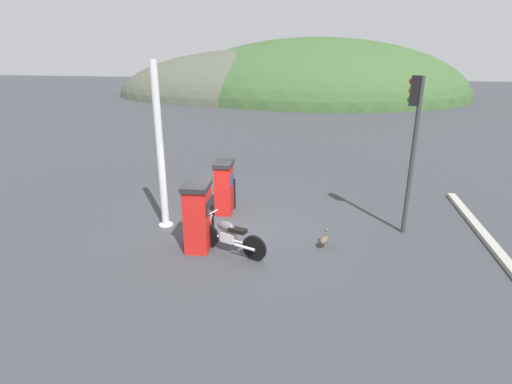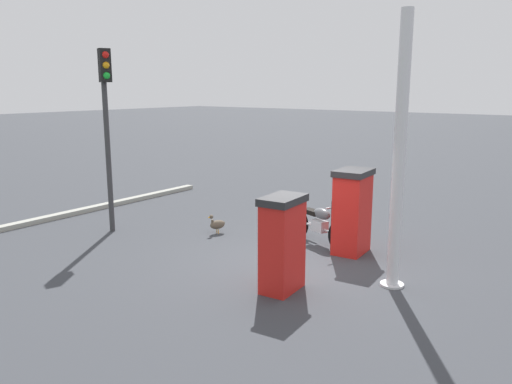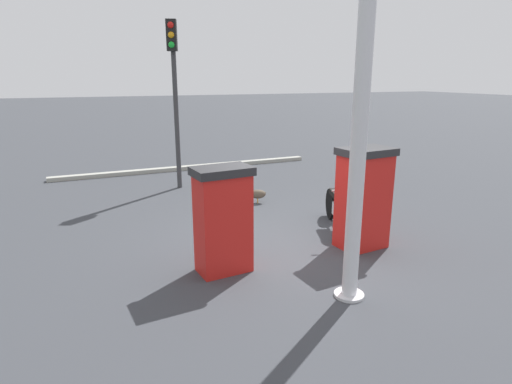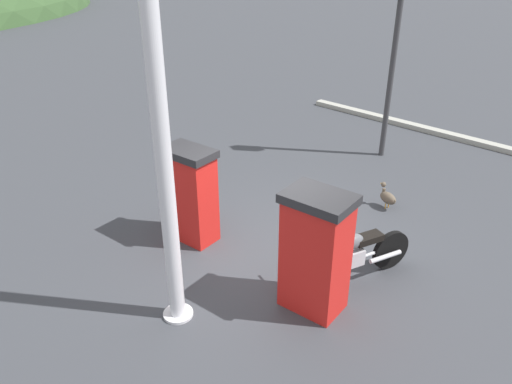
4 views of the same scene
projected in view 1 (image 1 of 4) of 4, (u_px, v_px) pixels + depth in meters
The scene contains 10 objects.
ground_plane at pixel (232, 230), 11.35m from camera, with size 120.00×120.00×0.00m, color #383A3F.
fuel_pump_near at pixel (198, 216), 10.01m from camera, with size 0.70×0.92×1.72m.
fuel_pump_far at pixel (224, 187), 12.33m from camera, with size 0.61×0.89×1.60m.
motorcycle_near_pump at pixel (229, 236), 9.93m from camera, with size 1.91×0.87×0.95m.
wandering_duck at pixel (324, 240), 10.26m from camera, with size 0.30×0.45×0.46m.
roadside_traffic_light at pixel (413, 130), 10.31m from camera, with size 0.40×0.29×4.15m.
canopy_support_pole at pixel (160, 151), 10.92m from camera, with size 0.40×0.40×4.52m.
road_edge_kerb at pixel (495, 249), 10.13m from camera, with size 0.38×8.07×0.12m.
distant_hill_main at pixel (264, 97), 42.26m from camera, with size 31.03×16.84×9.60m.
distant_hill_secondary at pixel (315, 95), 44.49m from camera, with size 31.29×26.81×11.88m.
Camera 1 is at (2.60, -10.05, 4.76)m, focal length 28.62 mm.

